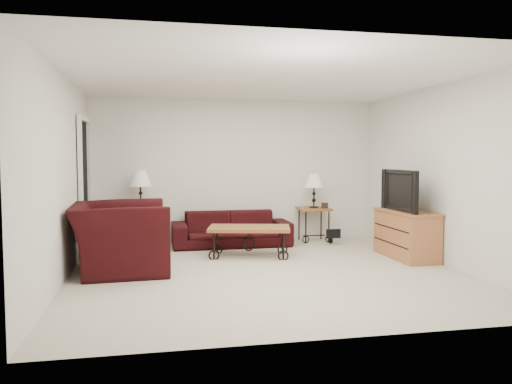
% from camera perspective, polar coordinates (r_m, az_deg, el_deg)
% --- Properties ---
extents(ground, '(5.00, 5.00, 0.00)m').
position_cam_1_polar(ground, '(6.73, 1.20, -8.94)').
color(ground, beige).
rests_on(ground, ground).
extents(wall_back, '(5.00, 0.02, 2.50)m').
position_cam_1_polar(wall_back, '(9.02, -2.27, 2.37)').
color(wall_back, silver).
rests_on(wall_back, ground).
extents(wall_front, '(5.00, 0.02, 2.50)m').
position_cam_1_polar(wall_front, '(4.16, 8.78, 0.42)').
color(wall_front, silver).
rests_on(wall_front, ground).
extents(wall_left, '(0.02, 5.00, 2.50)m').
position_cam_1_polar(wall_left, '(6.49, -20.87, 1.47)').
color(wall_left, silver).
rests_on(wall_left, ground).
extents(wall_right, '(0.02, 5.00, 2.50)m').
position_cam_1_polar(wall_right, '(7.52, 20.16, 1.80)').
color(wall_right, silver).
rests_on(wall_right, ground).
extents(ceiling, '(5.00, 5.00, 0.00)m').
position_cam_1_polar(ceiling, '(6.63, 1.23, 12.61)').
color(ceiling, white).
rests_on(ceiling, wall_back).
extents(doorway, '(0.08, 0.94, 2.04)m').
position_cam_1_polar(doorway, '(8.13, -18.73, 0.36)').
color(doorway, black).
rests_on(doorway, ground).
extents(sofa, '(1.98, 0.77, 0.58)m').
position_cam_1_polar(sofa, '(8.60, -2.78, -4.14)').
color(sofa, black).
rests_on(sofa, ground).
extents(side_table_left, '(0.67, 0.67, 0.64)m').
position_cam_1_polar(side_table_left, '(8.68, -12.74, -3.97)').
color(side_table_left, brown).
rests_on(side_table_left, ground).
extents(side_table_right, '(0.58, 0.58, 0.60)m').
position_cam_1_polar(side_table_right, '(9.12, 6.48, -3.63)').
color(side_table_right, brown).
rests_on(side_table_right, ground).
extents(lamp_left, '(0.42, 0.42, 0.64)m').
position_cam_1_polar(lamp_left, '(8.62, -12.80, 0.22)').
color(lamp_left, black).
rests_on(lamp_left, side_table_left).
extents(lamp_right, '(0.36, 0.36, 0.60)m').
position_cam_1_polar(lamp_right, '(9.06, 6.51, 0.14)').
color(lamp_right, black).
rests_on(lamp_right, side_table_right).
extents(photo_frame_left, '(0.13, 0.02, 0.11)m').
position_cam_1_polar(photo_frame_left, '(8.50, -13.81, -1.64)').
color(photo_frame_left, black).
rests_on(photo_frame_left, side_table_left).
extents(photo_frame_right, '(0.12, 0.05, 0.10)m').
position_cam_1_polar(photo_frame_right, '(8.99, 7.70, -1.50)').
color(photo_frame_right, black).
rests_on(photo_frame_right, side_table_right).
extents(coffee_table, '(1.32, 0.91, 0.45)m').
position_cam_1_polar(coffee_table, '(7.70, -0.76, -5.57)').
color(coffee_table, brown).
rests_on(coffee_table, ground).
extents(armchair, '(1.28, 1.44, 0.90)m').
position_cam_1_polar(armchair, '(6.94, -14.98, -4.91)').
color(armchair, black).
rests_on(armchair, ground).
extents(throw_pillow, '(0.13, 0.41, 0.41)m').
position_cam_1_polar(throw_pillow, '(6.87, -13.77, -4.37)').
color(throw_pillow, orange).
rests_on(throw_pillow, armchair).
extents(tv_stand, '(0.49, 1.18, 0.71)m').
position_cam_1_polar(tv_stand, '(7.89, 16.44, -4.57)').
color(tv_stand, '#A7623E').
rests_on(tv_stand, ground).
extents(television, '(0.14, 1.05, 0.61)m').
position_cam_1_polar(television, '(7.81, 16.41, 0.18)').
color(television, black).
rests_on(television, tv_stand).
extents(backpack, '(0.43, 0.38, 0.47)m').
position_cam_1_polar(backpack, '(8.90, 8.39, -4.24)').
color(backpack, black).
rests_on(backpack, ground).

